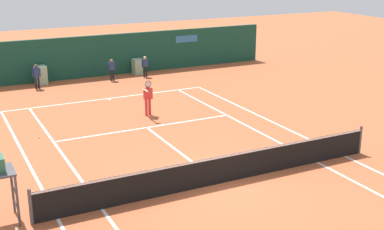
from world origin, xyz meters
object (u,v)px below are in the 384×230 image
(tennis_ball_by_sideline, at_px, (39,137))
(ball_kid_left_post, at_px, (37,75))
(ball_kid_centre_post, at_px, (112,68))
(player_on_baseline, at_px, (148,96))
(ball_kid_right_post, at_px, (145,65))

(tennis_ball_by_sideline, bearing_deg, ball_kid_left_post, 79.51)
(ball_kid_centre_post, bearing_deg, player_on_baseline, 91.43)
(player_on_baseline, height_order, ball_kid_centre_post, player_on_baseline)
(ball_kid_right_post, bearing_deg, tennis_ball_by_sideline, 48.11)
(player_on_baseline, xyz_separation_m, ball_kid_centre_post, (0.72, 7.41, -0.19))
(ball_kid_right_post, relative_size, tennis_ball_by_sideline, 18.88)
(ball_kid_centre_post, xyz_separation_m, ball_kid_right_post, (2.11, 0.00, -0.00))
(player_on_baseline, distance_m, ball_kid_right_post, 7.93)
(ball_kid_centre_post, bearing_deg, tennis_ball_by_sideline, 61.78)
(ball_kid_centre_post, bearing_deg, ball_kid_left_post, 6.95)
(player_on_baseline, distance_m, tennis_ball_by_sideline, 5.30)
(player_on_baseline, bearing_deg, tennis_ball_by_sideline, 5.60)
(player_on_baseline, distance_m, ball_kid_centre_post, 7.45)
(player_on_baseline, distance_m, ball_kid_left_post, 8.24)
(player_on_baseline, bearing_deg, ball_kid_right_post, -115.23)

